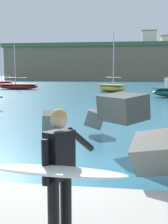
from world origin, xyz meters
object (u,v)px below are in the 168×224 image
boat_near_right (111,88)px  station_building_west (149,38)px  surfer_with_board (56,170)px  boat_far_right (18,86)px  boat_mid_right (0,84)px

boat_near_right → station_building_west: (9.03, 66.27, 13.17)m
station_building_west → surfer_with_board: bearing=-94.6°
boat_far_right → station_building_west: station_building_west is taller
surfer_with_board → station_building_west: station_building_west is taller
boat_far_right → station_building_west: bearing=70.1°
boat_mid_right → station_building_west: bearing=62.9°
boat_near_right → boat_far_right: size_ratio=1.16×
boat_near_right → boat_far_right: bearing=164.5°
boat_near_right → station_building_west: 68.17m
boat_far_right → surfer_with_board: bearing=-69.0°
boat_mid_right → boat_near_right: bearing=-28.9°
boat_mid_right → boat_far_right: size_ratio=1.12×
surfer_with_board → boat_far_right: (-14.57, 38.01, -0.83)m
station_building_west → boat_mid_right: bearing=-117.1°
station_building_west → boat_near_right: bearing=-97.8°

